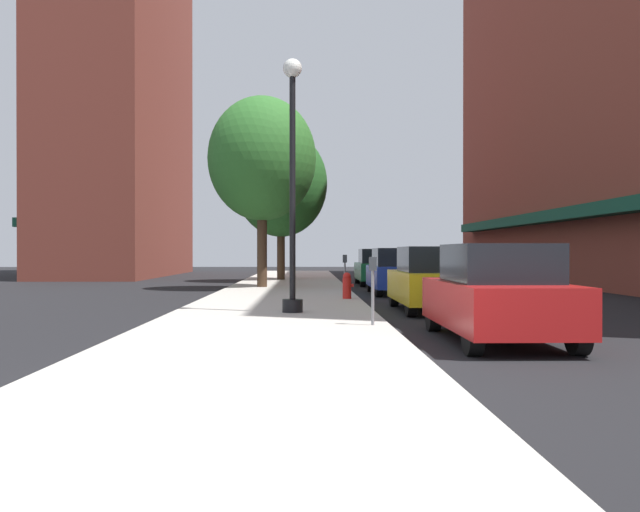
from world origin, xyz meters
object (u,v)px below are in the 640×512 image
lamppost (292,180)px  car_yellow (432,280)px  car_red (497,294)px  car_green (377,268)px  fire_hydrant (347,285)px  parking_meter_near (373,282)px  car_blue (396,272)px  parking_meter_far (345,269)px  tree_near (281,184)px  tree_mid (262,159)px

lamppost → car_yellow: (3.55, 1.57, -2.39)m
car_red → car_green: (0.00, 20.06, 0.00)m
fire_hydrant → car_yellow: (2.01, -3.10, 0.29)m
parking_meter_near → car_red: 2.54m
lamppost → car_blue: size_ratio=1.37×
parking_meter_near → parking_meter_far: bearing=90.0°
lamppost → parking_meter_far: bearing=77.0°
tree_near → parking_meter_far: bearing=-78.1°
lamppost → parking_meter_near: size_ratio=4.50×
lamppost → parking_meter_far: 7.46m
lamppost → parking_meter_far: (1.60, 6.93, -2.25)m
car_red → car_yellow: same height
fire_hydrant → car_red: 9.39m
tree_mid → car_yellow: (5.01, -10.22, -4.45)m
parking_meter_far → car_red: car_red is taller
car_yellow → car_blue: bearing=88.7°
lamppost → tree_near: 19.30m
parking_meter_near → tree_near: 22.57m
tree_near → car_yellow: bearing=-75.6°
fire_hydrant → tree_near: tree_near is taller
tree_mid → car_green: size_ratio=1.78×
tree_near → car_red: bearing=-79.2°
parking_meter_near → car_red: car_red is taller
car_yellow → car_blue: size_ratio=1.00×
car_green → tree_near: bearing=140.2°
fire_hydrant → car_red: bearing=-77.6°
fire_hydrant → car_green: size_ratio=0.18×
tree_mid → tree_near: bearing=86.2°
parking_meter_far → car_green: car_green is taller
parking_meter_near → parking_meter_far: 9.79m
lamppost → tree_near: tree_near is taller
parking_meter_near → car_blue: (1.95, 11.64, -0.14)m
car_green → fire_hydrant: bearing=-101.6°
parking_meter_far → car_blue: 2.69m
parking_meter_far → tree_mid: tree_mid is taller
tree_near → car_blue: tree_near is taller
tree_near → car_yellow: size_ratio=1.76×
tree_mid → parking_meter_near: bearing=-78.2°
parking_meter_near → car_green: 18.53m
tree_mid → car_yellow: bearing=-63.9°
parking_meter_near → parking_meter_far: (0.00, 9.79, 0.00)m
lamppost → car_green: (3.55, 15.57, -2.39)m
parking_meter_far → car_yellow: 5.70m
tree_mid → fire_hydrant: bearing=-67.1°
lamppost → car_blue: bearing=68.0°
fire_hydrant → parking_meter_near: (0.06, -7.54, 0.43)m
tree_mid → car_red: size_ratio=1.78×
parking_meter_near → tree_near: size_ratio=0.17×
car_blue → car_red: bearing=-88.1°
tree_near → car_green: bearing=-38.7°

